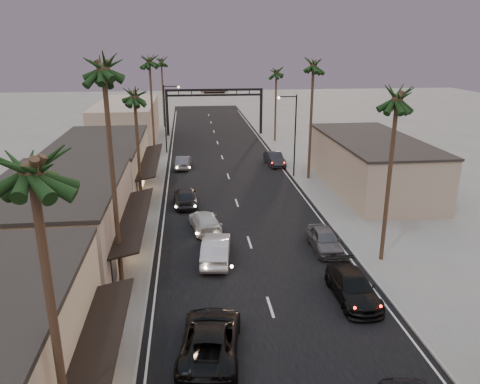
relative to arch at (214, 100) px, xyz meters
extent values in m
plane|color=slate|center=(0.00, -30.00, -5.53)|extent=(200.00, 200.00, 0.00)
cube|color=black|center=(0.00, -25.00, -5.53)|extent=(14.00, 120.00, 0.02)
cube|color=slate|center=(-9.50, -18.00, -5.47)|extent=(5.00, 92.00, 0.12)
cube|color=slate|center=(9.50, -18.00, -5.47)|extent=(5.00, 92.00, 0.12)
cube|color=gray|center=(-13.00, -44.00, -2.78)|extent=(8.00, 14.00, 5.50)
cube|color=#C2B694|center=(-13.00, -28.00, -3.03)|extent=(8.00, 16.00, 5.00)
cube|color=gray|center=(-13.00, -5.00, -2.53)|extent=(8.00, 20.00, 6.00)
cube|color=gray|center=(14.00, -30.00, -3.03)|extent=(8.00, 18.00, 5.00)
cube|color=black|center=(-7.40, 0.00, -2.03)|extent=(0.40, 0.40, 7.00)
cube|color=black|center=(7.40, 0.00, -2.03)|extent=(0.40, 0.40, 7.00)
cube|color=black|center=(0.00, 0.00, 1.57)|extent=(15.20, 0.35, 0.35)
cube|color=black|center=(0.00, 0.00, 0.77)|extent=(15.20, 0.30, 0.30)
cube|color=beige|center=(0.00, -0.02, 1.17)|extent=(4.20, 0.12, 1.00)
cylinder|color=black|center=(7.20, -25.00, -1.03)|extent=(0.16, 0.16, 9.00)
cylinder|color=black|center=(6.20, -25.00, 3.27)|extent=(2.00, 0.12, 0.12)
sphere|color=#FFD899|center=(5.30, -25.00, 3.17)|extent=(0.30, 0.30, 0.30)
cylinder|color=black|center=(-7.20, -12.00, -1.03)|extent=(0.16, 0.16, 9.00)
cylinder|color=black|center=(-6.20, -12.00, 3.27)|extent=(2.00, 0.12, 0.12)
sphere|color=#FFD899|center=(-5.30, -12.00, 3.17)|extent=(0.30, 0.30, 0.30)
cylinder|color=#38281C|center=(-8.60, -61.00, -0.03)|extent=(0.28, 0.28, 11.00)
sphere|color=black|center=(-8.60, -61.00, 6.07)|extent=(3.20, 3.20, 3.20)
cylinder|color=#38281C|center=(-8.60, -48.00, 0.97)|extent=(0.28, 0.28, 13.00)
sphere|color=black|center=(-8.60, -48.00, 8.07)|extent=(3.20, 3.20, 3.20)
cylinder|color=#38281C|center=(-8.60, -34.00, -0.53)|extent=(0.28, 0.28, 10.00)
sphere|color=black|center=(-8.60, -34.00, 5.07)|extent=(3.20, 3.20, 3.20)
cylinder|color=#38281C|center=(-8.60, -15.00, 0.47)|extent=(0.28, 0.28, 12.00)
sphere|color=black|center=(-8.60, -15.00, 7.07)|extent=(3.20, 3.20, 3.20)
cylinder|color=#38281C|center=(8.60, -46.00, -0.03)|extent=(0.28, 0.28, 11.00)
sphere|color=black|center=(8.60, -46.00, 6.07)|extent=(3.20, 3.20, 3.20)
cylinder|color=#38281C|center=(8.60, -26.00, 0.47)|extent=(0.28, 0.28, 12.00)
sphere|color=black|center=(8.60, -26.00, 7.07)|extent=(3.20, 3.20, 3.20)
cylinder|color=#38281C|center=(8.60, -6.00, -0.53)|extent=(0.28, 0.28, 10.00)
sphere|color=black|center=(8.60, -6.00, 5.07)|extent=(3.20, 3.20, 3.20)
cylinder|color=#38281C|center=(-8.30, 8.00, -0.03)|extent=(0.28, 0.28, 11.00)
sphere|color=black|center=(-8.30, 8.00, 6.07)|extent=(3.20, 3.20, 3.20)
imported|color=black|center=(-3.58, -54.73, -4.70)|extent=(3.57, 6.33, 1.67)
imported|color=#A8A7AD|center=(-2.68, -44.71, -4.67)|extent=(2.43, 5.40, 1.72)
imported|color=#B7B7B7|center=(-3.20, -39.21, -4.80)|extent=(2.73, 5.30, 1.47)
imported|color=black|center=(-4.74, -33.05, -4.68)|extent=(2.27, 5.10, 1.70)
imported|color=#4B4B50|center=(-4.97, -19.92, -4.79)|extent=(1.97, 4.64, 1.49)
imported|color=black|center=(4.92, -50.63, -4.75)|extent=(2.25, 5.42, 1.57)
imported|color=#494A4E|center=(5.21, -43.85, -4.75)|extent=(1.89, 4.62, 1.57)
imported|color=black|center=(6.01, -19.69, -4.75)|extent=(2.08, 4.90, 1.57)
camera|label=1|loc=(-4.32, -73.88, 8.92)|focal=35.00mm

